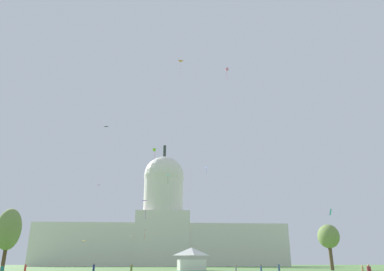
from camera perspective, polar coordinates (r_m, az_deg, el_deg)
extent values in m
cube|color=silver|center=(219.20, -14.42, -16.38)|extent=(70.77, 21.95, 22.90)
cube|color=silver|center=(218.61, 4.99, -16.88)|extent=(70.77, 21.95, 22.90)
cube|color=silver|center=(216.20, -4.71, -15.97)|extent=(30.25, 24.14, 29.63)
cylinder|color=silver|center=(219.27, -4.53, -9.24)|extent=(23.29, 23.29, 21.89)
sphere|color=silver|center=(221.48, -4.45, -6.45)|extent=(24.09, 24.09, 24.09)
cylinder|color=#2D3833|center=(225.57, -4.35, -2.53)|extent=(1.80, 1.80, 7.61)
cube|color=white|center=(97.91, -0.10, -19.75)|extent=(7.19, 5.81, 2.60)
pyramid|color=white|center=(97.95, -0.09, -17.83)|extent=(7.55, 6.10, 1.98)
cylinder|color=#4C3823|center=(97.44, -27.51, -16.56)|extent=(0.84, 0.84, 6.44)
ellipsoid|color=olive|center=(97.72, -26.94, -13.03)|extent=(7.50, 8.17, 9.56)
cylinder|color=brown|center=(104.81, 21.08, -17.42)|extent=(0.89, 0.89, 6.61)
ellipsoid|color=olive|center=(105.02, 20.73, -14.64)|extent=(6.74, 7.45, 6.08)
cylinder|color=#3D5684|center=(88.04, 13.56, -19.64)|extent=(0.65, 0.65, 1.49)
sphere|color=tan|center=(88.04, 13.52, -19.09)|extent=(0.30, 0.30, 0.21)
cylinder|color=#3D5684|center=(71.53, 10.86, -20.06)|extent=(0.42, 0.42, 1.28)
sphere|color=brown|center=(71.52, 10.82, -19.44)|extent=(0.30, 0.30, 0.25)
cylinder|color=olive|center=(72.31, -9.55, -20.06)|extent=(0.51, 0.51, 1.44)
sphere|color=tan|center=(72.30, -9.51, -19.40)|extent=(0.30, 0.30, 0.22)
cylinder|color=tan|center=(64.43, 25.33, -18.74)|extent=(0.37, 0.37, 1.26)
sphere|color=beige|center=(64.42, 25.23, -18.09)|extent=(0.24, 0.24, 0.23)
cylinder|color=#1E757A|center=(74.01, -27.79, -18.27)|extent=(0.49, 0.49, 1.23)
sphere|color=brown|center=(74.00, -27.70, -17.72)|extent=(0.23, 0.23, 0.21)
cylinder|color=navy|center=(67.49, -15.27, -19.70)|extent=(0.50, 0.50, 1.51)
sphere|color=#A37556|center=(67.49, -15.20, -18.96)|extent=(0.34, 0.34, 0.25)
sphere|color=tan|center=(42.27, 26.06, -17.91)|extent=(0.26, 0.26, 0.20)
cylinder|color=red|center=(70.10, -24.85, -18.65)|extent=(0.38, 0.38, 1.44)
sphere|color=#A37556|center=(70.09, -24.75, -17.97)|extent=(0.28, 0.28, 0.25)
cylinder|color=gray|center=(89.64, 6.95, -20.08)|extent=(0.36, 0.36, 1.25)
sphere|color=beige|center=(89.64, 6.93, -19.59)|extent=(0.28, 0.28, 0.26)
cube|color=pink|center=(100.46, 5.54, 10.28)|extent=(0.81, 0.75, 0.51)
cube|color=pink|center=(100.63, 5.54, 10.45)|extent=(0.81, 0.75, 0.51)
cylinder|color=pink|center=(99.72, 5.50, 9.55)|extent=(0.32, 0.19, 2.60)
cube|color=#33BCDB|center=(160.65, -3.80, -6.29)|extent=(0.35, 0.56, 1.21)
cylinder|color=black|center=(160.16, -3.83, -7.07)|extent=(0.24, 0.43, 3.24)
pyramid|color=#D1339E|center=(188.06, -14.41, -7.63)|extent=(1.07, 1.70, 0.22)
pyramid|color=black|center=(130.60, -13.41, 1.32)|extent=(1.61, 0.81, 0.10)
pyramid|color=white|center=(138.02, -9.57, -15.51)|extent=(1.44, 1.34, 0.23)
cylinder|color=white|center=(137.69, -9.72, -16.21)|extent=(0.19, 0.12, 2.26)
pyramid|color=orange|center=(99.22, -1.88, 11.33)|extent=(1.30, 0.90, 0.30)
cylinder|color=pink|center=(97.93, -1.95, 10.41)|extent=(0.37, 0.48, 3.04)
pyramid|color=red|center=(147.67, -7.33, -14.67)|extent=(0.94, 1.84, 0.16)
cylinder|color=red|center=(147.60, -7.53, -15.47)|extent=(0.39, 0.35, 2.35)
cube|color=blue|center=(176.23, 2.25, -5.10)|extent=(0.80, 0.85, 0.80)
cylinder|color=blue|center=(175.83, 2.29, -5.63)|extent=(0.11, 0.36, 2.53)
pyramid|color=gold|center=(157.64, -16.68, -15.70)|extent=(1.59, 1.14, 0.39)
cube|color=#8CD133|center=(119.74, -5.97, -2.25)|extent=(1.09, 0.60, 1.10)
cylinder|color=#D1339E|center=(119.17, -5.93, -3.15)|extent=(0.25, 0.47, 2.85)
cube|color=teal|center=(80.55, 21.02, -11.20)|extent=(0.91, 1.01, 1.29)
pyramid|color=purple|center=(92.57, -7.18, -10.37)|extent=(1.71, 1.57, 0.32)
cylinder|color=purple|center=(91.88, -7.33, -11.88)|extent=(0.07, 0.53, 3.34)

